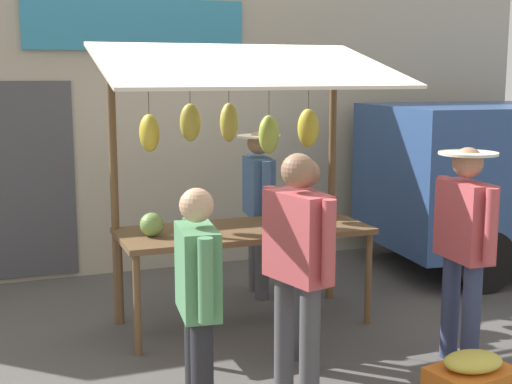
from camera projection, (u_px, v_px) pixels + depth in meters
The scene contains 8 objects.
ground_plane at pixel (244, 323), 6.39m from camera, with size 40.00×40.00×0.00m, color #514F4C.
street_backdrop at pixel (175, 120), 8.12m from camera, with size 9.00×0.30×3.40m.
market_stall at pixel (242, 152), 6.18m from camera, with size 2.50×1.46×2.50m.
vendor_with_sunhat at pixel (259, 199), 7.07m from camera, with size 0.43×0.70×1.66m.
shopper_with_shopping_bag at pixel (297, 258), 4.76m from camera, with size 0.34×0.70×1.71m.
shopper_in_striped_shirt at pixel (305, 248), 5.34m from camera, with size 0.22×0.69×1.61m.
shopper_in_grey_tee at pixel (464, 237), 5.35m from camera, with size 0.44×0.71×1.69m.
shopper_with_ponytail at pixel (198, 295), 4.35m from camera, with size 0.27×0.67×1.55m.
Camera 1 is at (2.07, 5.75, 2.23)m, focal length 49.75 mm.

